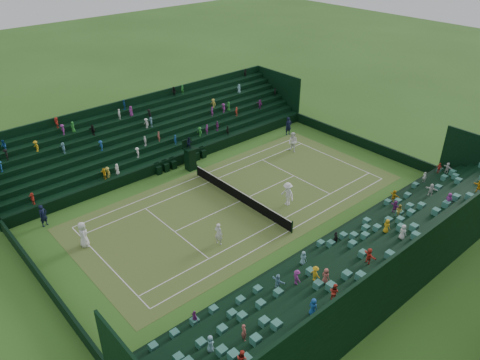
{
  "coord_description": "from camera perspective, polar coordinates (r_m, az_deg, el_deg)",
  "views": [
    {
      "loc": [
        24.26,
        -21.16,
        20.46
      ],
      "look_at": [
        0.0,
        0.0,
        2.0
      ],
      "focal_mm": 35.0,
      "sensor_mm": 36.0,
      "label": 1
    }
  ],
  "objects": [
    {
      "name": "line_judge_south",
      "position": [
        37.77,
        -22.86,
        -4.02
      ],
      "size": [
        0.62,
        0.76,
        1.79
      ],
      "primitive_type": "imported",
      "rotation": [
        0.0,
        0.0,
        1.91
      ],
      "color": "black",
      "rests_on": "ground"
    },
    {
      "name": "north_grandstand",
      "position": [
        30.66,
        15.99,
        -9.65
      ],
      "size": [
        6.6,
        32.0,
        4.9
      ],
      "color": "black",
      "rests_on": "ground"
    },
    {
      "name": "south_grandstand",
      "position": [
        46.57,
        -10.34,
        5.36
      ],
      "size": [
        6.6,
        32.0,
        4.9
      ],
      "color": "black",
      "rests_on": "ground"
    },
    {
      "name": "tennis_net",
      "position": [
        37.86,
        0.0,
        -1.94
      ],
      "size": [
        11.67,
        0.1,
        1.06
      ],
      "color": "black",
      "rests_on": "ground"
    },
    {
      "name": "player_far_west",
      "position": [
        45.99,
        6.46,
        4.6
      ],
      "size": [
        1.0,
        0.8,
        2.0
      ],
      "primitive_type": "imported",
      "rotation": [
        0.0,
        0.0,
        0.04
      ],
      "color": "white",
      "rests_on": "ground"
    },
    {
      "name": "perimeter_wall_north",
      "position": [
        48.57,
        14.31,
        4.6
      ],
      "size": [
        17.17,
        0.2,
        1.0
      ],
      "primitive_type": "cube",
      "color": "black",
      "rests_on": "ground"
    },
    {
      "name": "court_surface",
      "position": [
        38.14,
        0.0,
        -2.6
      ],
      "size": [
        12.97,
        26.77,
        0.01
      ],
      "primitive_type": "cube",
      "color": "#407D29",
      "rests_on": "ground"
    },
    {
      "name": "ground",
      "position": [
        38.14,
        0.0,
        -2.61
      ],
      "size": [
        160.0,
        160.0,
        0.0
      ],
      "primitive_type": "plane",
      "color": "#315C1D",
      "rests_on": "ground"
    },
    {
      "name": "player_near_west",
      "position": [
        34.52,
        -18.56,
        -6.32
      ],
      "size": [
        1.1,
        0.88,
        1.97
      ],
      "primitive_type": "imported",
      "rotation": [
        0.0,
        0.0,
        2.85
      ],
      "color": "white",
      "rests_on": "ground"
    },
    {
      "name": "umpire_chair",
      "position": [
        42.51,
        -6.12,
        2.95
      ],
      "size": [
        1.01,
        1.01,
        3.18
      ],
      "color": "black",
      "rests_on": "ground"
    },
    {
      "name": "perimeter_wall_south",
      "position": [
        31.85,
        -22.57,
        -11.77
      ],
      "size": [
        17.17,
        0.2,
        1.0
      ],
      "primitive_type": "cube",
      "color": "black",
      "rests_on": "ground"
    },
    {
      "name": "perimeter_wall_east",
      "position": [
        33.09,
        9.8,
        -7.78
      ],
      "size": [
        0.2,
        31.77,
        1.0
      ],
      "primitive_type": "cube",
      "color": "black",
      "rests_on": "ground"
    },
    {
      "name": "line_judge_north",
      "position": [
        49.67,
        5.92,
        6.56
      ],
      "size": [
        0.63,
        0.8,
        1.93
      ],
      "primitive_type": "imported",
      "rotation": [
        0.0,
        0.0,
        1.31
      ],
      "color": "black",
      "rests_on": "ground"
    },
    {
      "name": "courtside_chairs",
      "position": [
        43.7,
        -7.17,
        2.28
      ],
      "size": [
        0.51,
        5.48,
        1.1
      ],
      "color": "black",
      "rests_on": "ground"
    },
    {
      "name": "perimeter_wall_west",
      "position": [
        43.8,
        -7.32,
        2.46
      ],
      "size": [
        0.2,
        31.77,
        1.0
      ],
      "primitive_type": "cube",
      "color": "black",
      "rests_on": "ground"
    },
    {
      "name": "player_near_east",
      "position": [
        33.05,
        -2.63,
        -6.56
      ],
      "size": [
        0.74,
        0.6,
        1.74
      ],
      "primitive_type": "imported",
      "rotation": [
        0.0,
        0.0,
        3.47
      ],
      "color": "white",
      "rests_on": "ground"
    },
    {
      "name": "player_far_east",
      "position": [
        37.37,
        5.81,
        -1.71
      ],
      "size": [
        1.36,
        0.85,
        2.02
      ],
      "primitive_type": "imported",
      "rotation": [
        0.0,
        0.0,
        -0.08
      ],
      "color": "white",
      "rests_on": "ground"
    }
  ]
}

